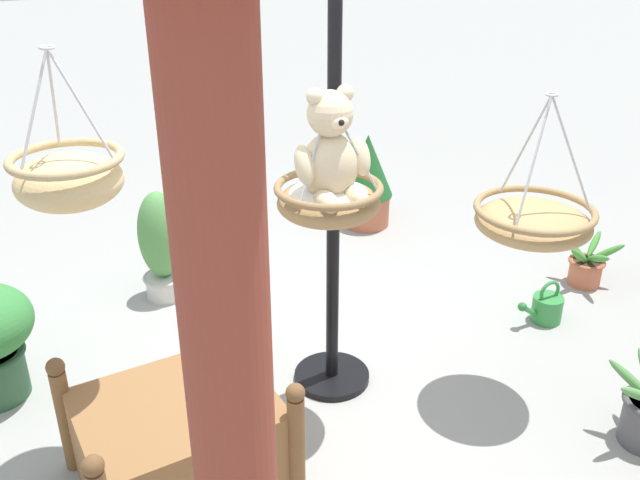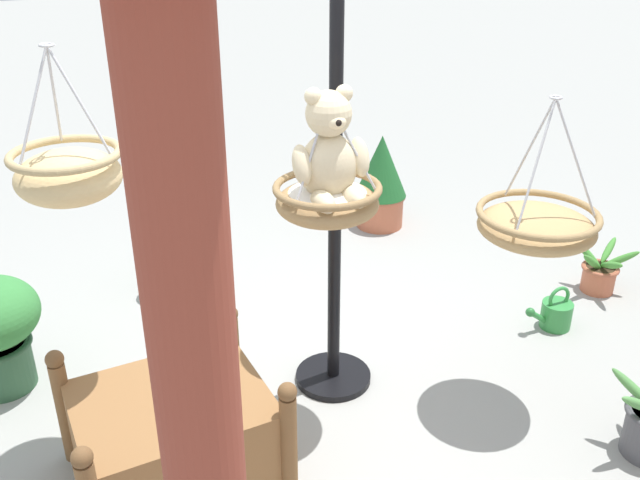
{
  "view_description": "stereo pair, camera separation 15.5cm",
  "coord_description": "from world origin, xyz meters",
  "px_view_note": "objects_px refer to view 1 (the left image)",
  "views": [
    {
      "loc": [
        1.35,
        2.92,
        2.52
      ],
      "look_at": [
        0.01,
        0.08,
        0.99
      ],
      "focal_mm": 38.76,
      "sensor_mm": 36.0,
      "label": 1
    },
    {
      "loc": [
        1.21,
        2.98,
        2.52
      ],
      "look_at": [
        0.01,
        0.08,
        0.99
      ],
      "focal_mm": 38.76,
      "sensor_mm": 36.0,
      "label": 2
    }
  ],
  "objects_px": {
    "wooden_planter_box": "(179,439)",
    "display_pole_central": "(333,266)",
    "hanging_basket_right_low": "(69,178)",
    "potted_plant_bushy_green": "(367,180)",
    "hanging_basket_left_high": "(533,220)",
    "potted_plant_conical_shrub": "(586,266)",
    "watering_can": "(546,308)",
    "greenhouse_pillar_far_back": "(234,445)",
    "potted_plant_tall_leafy": "(161,246)",
    "hanging_basket_with_teddy": "(329,199)",
    "teddy_bear": "(331,154)"
  },
  "relations": [
    {
      "from": "display_pole_central",
      "to": "hanging_basket_with_teddy",
      "type": "xyz_separation_m",
      "value": [
        0.15,
        0.25,
        0.51
      ]
    },
    {
      "from": "display_pole_central",
      "to": "hanging_basket_with_teddy",
      "type": "distance_m",
      "value": 0.59
    },
    {
      "from": "teddy_bear",
      "to": "potted_plant_tall_leafy",
      "type": "distance_m",
      "value": 2.04
    },
    {
      "from": "greenhouse_pillar_far_back",
      "to": "potted_plant_conical_shrub",
      "type": "relative_size",
      "value": 5.33
    },
    {
      "from": "greenhouse_pillar_far_back",
      "to": "potted_plant_tall_leafy",
      "type": "relative_size",
      "value": 3.23
    },
    {
      "from": "display_pole_central",
      "to": "hanging_basket_right_low",
      "type": "height_order",
      "value": "display_pole_central"
    },
    {
      "from": "potted_plant_conical_shrub",
      "to": "watering_can",
      "type": "height_order",
      "value": "potted_plant_conical_shrub"
    },
    {
      "from": "hanging_basket_left_high",
      "to": "potted_plant_bushy_green",
      "type": "relative_size",
      "value": 0.92
    },
    {
      "from": "teddy_bear",
      "to": "potted_plant_tall_leafy",
      "type": "relative_size",
      "value": 0.68
    },
    {
      "from": "hanging_basket_right_low",
      "to": "greenhouse_pillar_far_back",
      "type": "height_order",
      "value": "greenhouse_pillar_far_back"
    },
    {
      "from": "hanging_basket_with_teddy",
      "to": "potted_plant_tall_leafy",
      "type": "distance_m",
      "value": 1.9
    },
    {
      "from": "wooden_planter_box",
      "to": "watering_can",
      "type": "height_order",
      "value": "wooden_planter_box"
    },
    {
      "from": "hanging_basket_right_low",
      "to": "potted_plant_bushy_green",
      "type": "height_order",
      "value": "hanging_basket_right_low"
    },
    {
      "from": "hanging_basket_right_low",
      "to": "wooden_planter_box",
      "type": "bearing_deg",
      "value": 127.31
    },
    {
      "from": "display_pole_central",
      "to": "greenhouse_pillar_far_back",
      "type": "distance_m",
      "value": 1.99
    },
    {
      "from": "teddy_bear",
      "to": "hanging_basket_right_low",
      "type": "bearing_deg",
      "value": -11.03
    },
    {
      "from": "hanging_basket_with_teddy",
      "to": "potted_plant_tall_leafy",
      "type": "bearing_deg",
      "value": -72.95
    },
    {
      "from": "wooden_planter_box",
      "to": "potted_plant_bushy_green",
      "type": "relative_size",
      "value": 1.25
    },
    {
      "from": "potted_plant_conical_shrub",
      "to": "watering_can",
      "type": "distance_m",
      "value": 0.67
    },
    {
      "from": "display_pole_central",
      "to": "potted_plant_bushy_green",
      "type": "height_order",
      "value": "display_pole_central"
    },
    {
      "from": "hanging_basket_right_low",
      "to": "greenhouse_pillar_far_back",
      "type": "distance_m",
      "value": 1.58
    },
    {
      "from": "display_pole_central",
      "to": "wooden_planter_box",
      "type": "relative_size",
      "value": 2.4
    },
    {
      "from": "teddy_bear",
      "to": "hanging_basket_right_low",
      "type": "height_order",
      "value": "hanging_basket_right_low"
    },
    {
      "from": "watering_can",
      "to": "hanging_basket_left_high",
      "type": "bearing_deg",
      "value": 34.92
    },
    {
      "from": "wooden_planter_box",
      "to": "potted_plant_tall_leafy",
      "type": "height_order",
      "value": "potted_plant_tall_leafy"
    },
    {
      "from": "wooden_planter_box",
      "to": "potted_plant_conical_shrub",
      "type": "relative_size",
      "value": 2.1
    },
    {
      "from": "greenhouse_pillar_far_back",
      "to": "potted_plant_tall_leafy",
      "type": "height_order",
      "value": "greenhouse_pillar_far_back"
    },
    {
      "from": "display_pole_central",
      "to": "watering_can",
      "type": "xyz_separation_m",
      "value": [
        -1.57,
        0.04,
        -0.65
      ]
    },
    {
      "from": "display_pole_central",
      "to": "greenhouse_pillar_far_back",
      "type": "xyz_separation_m",
      "value": [
        1.08,
        1.6,
        0.49
      ]
    },
    {
      "from": "teddy_bear",
      "to": "hanging_basket_right_low",
      "type": "distance_m",
      "value": 1.14
    },
    {
      "from": "hanging_basket_right_low",
      "to": "potted_plant_conical_shrub",
      "type": "relative_size",
      "value": 1.38
    },
    {
      "from": "display_pole_central",
      "to": "potted_plant_tall_leafy",
      "type": "xyz_separation_m",
      "value": [
        0.65,
        -1.37,
        -0.36
      ]
    },
    {
      "from": "watering_can",
      "to": "potted_plant_bushy_green",
      "type": "bearing_deg",
      "value": -79.96
    },
    {
      "from": "teddy_bear",
      "to": "hanging_basket_right_low",
      "type": "xyz_separation_m",
      "value": [
        1.12,
        -0.22,
        -0.01
      ]
    },
    {
      "from": "hanging_basket_with_teddy",
      "to": "hanging_basket_right_low",
      "type": "height_order",
      "value": "hanging_basket_right_low"
    },
    {
      "from": "hanging_basket_right_low",
      "to": "watering_can",
      "type": "distance_m",
      "value": 3.16
    },
    {
      "from": "hanging_basket_left_high",
      "to": "hanging_basket_with_teddy",
      "type": "bearing_deg",
      "value": -15.48
    },
    {
      "from": "teddy_bear",
      "to": "hanging_basket_left_high",
      "type": "bearing_deg",
      "value": 165.82
    },
    {
      "from": "potted_plant_tall_leafy",
      "to": "watering_can",
      "type": "xyz_separation_m",
      "value": [
        -2.22,
        1.41,
        -0.29
      ]
    },
    {
      "from": "display_pole_central",
      "to": "hanging_basket_right_low",
      "type": "bearing_deg",
      "value": 2.57
    },
    {
      "from": "watering_can",
      "to": "wooden_planter_box",
      "type": "bearing_deg",
      "value": 7.98
    },
    {
      "from": "hanging_basket_with_teddy",
      "to": "wooden_planter_box",
      "type": "xyz_separation_m",
      "value": [
        0.85,
        0.15,
        -1.01
      ]
    },
    {
      "from": "hanging_basket_with_teddy",
      "to": "watering_can",
      "type": "xyz_separation_m",
      "value": [
        -1.72,
        -0.21,
        -1.16
      ]
    },
    {
      "from": "potted_plant_tall_leafy",
      "to": "potted_plant_conical_shrub",
      "type": "bearing_deg",
      "value": 158.01
    },
    {
      "from": "display_pole_central",
      "to": "hanging_basket_left_high",
      "type": "distance_m",
      "value": 1.07
    },
    {
      "from": "wooden_planter_box",
      "to": "display_pole_central",
      "type": "bearing_deg",
      "value": -158.05
    },
    {
      "from": "hanging_basket_left_high",
      "to": "potted_plant_tall_leafy",
      "type": "distance_m",
      "value": 2.53
    },
    {
      "from": "hanging_basket_with_teddy",
      "to": "display_pole_central",
      "type": "bearing_deg",
      "value": -120.96
    },
    {
      "from": "hanging_basket_right_low",
      "to": "potted_plant_conical_shrub",
      "type": "xyz_separation_m",
      "value": [
        -3.45,
        -0.28,
        -1.34
      ]
    },
    {
      "from": "display_pole_central",
      "to": "hanging_basket_right_low",
      "type": "xyz_separation_m",
      "value": [
        1.27,
        0.06,
        0.73
      ]
    }
  ]
}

